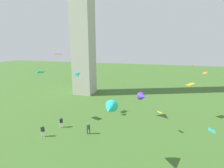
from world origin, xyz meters
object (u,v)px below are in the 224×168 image
object	(u,v)px
kite_flying_0	(79,74)
kite_flying_9	(40,72)
kite_flying_6	(191,84)
kite_flying_7	(160,112)
person_0	(61,122)
person_1	(43,130)
kite_flying_10	(205,73)
person_2	(88,128)
kite_flying_2	(57,54)
kite_flying_5	(143,97)
kite_flying_4	(192,66)
kite_flying_1	(110,109)
kite_flying_8	(212,130)

from	to	relation	value
kite_flying_0	kite_flying_9	bearing A→B (deg)	53.98
kite_flying_6	kite_flying_7	size ratio (longest dim) A/B	1.70
person_0	person_1	world-z (taller)	person_1
kite_flying_9	kite_flying_10	distance (m)	30.11
kite_flying_6	kite_flying_7	distance (m)	9.40
kite_flying_6	kite_flying_10	bearing A→B (deg)	174.17
kite_flying_0	kite_flying_9	size ratio (longest dim) A/B	0.72
person_2	kite_flying_2	size ratio (longest dim) A/B	0.94
kite_flying_0	kite_flying_7	xyz separation A→B (m)	(15.14, -2.54, -4.99)
kite_flying_7	kite_flying_6	bearing A→B (deg)	-76.75
kite_flying_5	kite_flying_7	bearing A→B (deg)	-84.55
person_0	kite_flying_4	xyz separation A→B (m)	(21.71, 12.56, 8.87)
kite_flying_6	kite_flying_1	bearing A→B (deg)	16.77
kite_flying_5	kite_flying_6	world-z (taller)	kite_flying_6
kite_flying_2	kite_flying_9	size ratio (longest dim) A/B	0.93
kite_flying_6	kite_flying_9	xyz separation A→B (m)	(-25.80, -8.30, 2.40)
person_0	kite_flying_10	distance (m)	27.64
person_2	kite_flying_10	xyz separation A→B (m)	(18.51, 12.39, 7.66)
kite_flying_10	kite_flying_4	bearing A→B (deg)	88.60
kite_flying_10	kite_flying_9	bearing A→B (deg)	131.34
person_0	kite_flying_1	xyz separation A→B (m)	(10.81, -7.10, 6.25)
kite_flying_0	kite_flying_2	xyz separation A→B (m)	(-4.14, -0.22, 3.70)
kite_flying_4	kite_flying_7	world-z (taller)	kite_flying_4
person_2	kite_flying_1	distance (m)	10.44
person_1	kite_flying_1	xyz separation A→B (m)	(11.88, -3.71, 6.22)
kite_flying_2	kite_flying_4	distance (m)	26.07
kite_flying_1	kite_flying_4	xyz separation A→B (m)	(10.90, 19.66, 2.62)
kite_flying_9	kite_flying_2	bearing A→B (deg)	-76.38
kite_flying_4	person_0	bearing A→B (deg)	116.64
kite_flying_9	kite_flying_4	bearing A→B (deg)	-122.20
kite_flying_5	kite_flying_4	bearing A→B (deg)	1.23
kite_flying_0	kite_flying_9	xyz separation A→B (m)	(-5.49, -3.68, 0.64)
person_2	kite_flying_9	distance (m)	12.96
kite_flying_4	kite_flying_10	distance (m)	2.66
kite_flying_1	kite_flying_6	distance (m)	19.92
kite_flying_6	kite_flying_8	xyz separation A→B (m)	(0.56, -12.54, -2.62)
kite_flying_1	kite_flying_10	bearing A→B (deg)	50.18
person_1	kite_flying_9	distance (m)	10.05
kite_flying_4	kite_flying_10	bearing A→B (deg)	-116.51
person_1	kite_flying_0	xyz separation A→B (m)	(2.09, 8.59, 7.44)
person_2	kite_flying_8	xyz separation A→B (m)	(16.52, -1.97, 3.10)
kite_flying_5	person_0	bearing A→B (deg)	-176.69
kite_flying_2	kite_flying_1	bearing A→B (deg)	-101.33
person_0	kite_flying_5	size ratio (longest dim) A/B	0.62
person_2	kite_flying_8	bearing A→B (deg)	-9.52
person_1	kite_flying_8	world-z (taller)	kite_flying_8
person_1	kite_flying_9	bearing A→B (deg)	-59.80
kite_flying_4	kite_flying_8	size ratio (longest dim) A/B	0.73
person_2	kite_flying_5	bearing A→B (deg)	45.68
kite_flying_5	kite_flying_6	distance (m)	9.04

